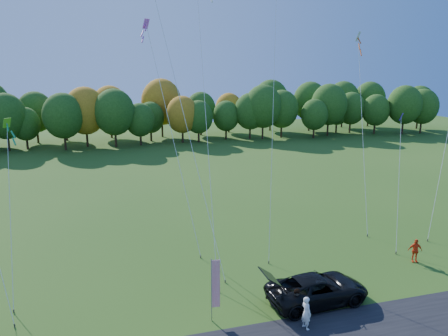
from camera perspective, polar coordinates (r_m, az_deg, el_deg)
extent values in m
plane|color=#254C14|center=(25.83, 3.88, -18.39)|extent=(160.00, 160.00, 0.00)
imported|color=black|center=(26.93, 12.11, -15.20)|extent=(6.21, 3.17, 1.68)
imported|color=white|center=(24.47, 10.69, -18.08)|extent=(0.57, 0.74, 1.83)
imported|color=gray|center=(25.44, 9.48, -16.94)|extent=(0.65, 0.82, 1.65)
imported|color=red|center=(33.94, 23.69, -9.84)|extent=(1.07, 0.71, 1.70)
cylinder|color=#999999|center=(24.21, -1.64, -15.70)|extent=(0.06, 0.06, 3.65)
cube|color=red|center=(24.07, -1.09, -14.89)|extent=(0.46, 0.07, 2.74)
cube|color=navy|center=(23.63, -1.12, -12.70)|extent=(0.46, 0.06, 0.71)
cylinder|color=#4C3F33|center=(28.77, 0.15, -14.57)|extent=(0.08, 0.08, 0.20)
cylinder|color=#4C3F33|center=(31.36, 5.86, -12.15)|extent=(0.08, 0.08, 0.20)
cylinder|color=#4C3F33|center=(27.82, -0.84, -15.62)|extent=(0.08, 0.08, 0.20)
cylinder|color=#4C3F33|center=(38.31, 25.05, -8.53)|extent=(0.08, 0.08, 0.20)
cylinder|color=#4C3F33|center=(27.00, -25.69, -18.05)|extent=(0.08, 0.08, 0.20)
cylinder|color=#4C3F33|center=(28.36, -25.77, -16.47)|extent=(0.08, 0.08, 0.20)
cube|color=#4B9C1A|center=(30.74, -26.49, 5.31)|extent=(1.05, 1.05, 1.24)
cylinder|color=#4C3F33|center=(37.52, 18.22, -8.37)|extent=(0.08, 0.08, 0.20)
cube|color=silver|center=(41.98, 17.10, 16.10)|extent=(1.42, 1.42, 1.69)
cylinder|color=#4C3F33|center=(32.08, -3.08, -11.48)|extent=(0.08, 0.08, 0.20)
cube|color=#F250DD|center=(35.64, -10.15, 18.06)|extent=(1.25, 1.25, 1.49)
cylinder|color=#4C3F33|center=(35.00, 21.55, -10.26)|extent=(0.08, 0.08, 0.20)
cube|color=#330B9A|center=(37.20, 22.14, 6.20)|extent=(0.97, 0.97, 1.14)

